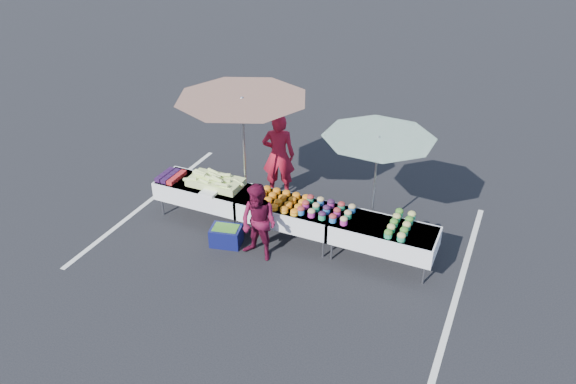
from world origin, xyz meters
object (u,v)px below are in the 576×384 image
at_px(vendor, 279,155).
at_px(storage_bin, 226,235).
at_px(customer, 259,223).
at_px(umbrella_left, 242,109).
at_px(table_right, 383,234).
at_px(umbrella_right, 378,146).
at_px(table_left, 204,191).
at_px(table_center, 288,212).

relative_size(vendor, storage_bin, 2.93).
bearing_deg(vendor, customer, 86.24).
distance_m(umbrella_left, storage_bin, 2.34).
bearing_deg(customer, table_right, 30.02).
bearing_deg(storage_bin, umbrella_right, 18.16).
relative_size(table_right, umbrella_left, 0.74).
relative_size(table_left, table_right, 1.00).
relative_size(vendor, umbrella_right, 0.72).
distance_m(vendor, umbrella_left, 1.70).
xyz_separation_m(table_left, vendor, (0.95, 1.40, 0.34)).
distance_m(table_left, customer, 1.75).
bearing_deg(table_left, table_center, 0.00).
relative_size(table_center, umbrella_left, 0.74).
distance_m(table_right, storage_bin, 2.86).
relative_size(vendor, customer, 1.27).
bearing_deg(vendor, table_center, 101.18).
distance_m(table_left, vendor, 1.73).
height_order(table_left, storage_bin, table_left).
xyz_separation_m(table_center, umbrella_right, (1.38, 0.75, 1.28)).
height_order(table_left, umbrella_right, umbrella_right).
xyz_separation_m(table_center, vendor, (-0.85, 1.40, 0.34)).
height_order(table_center, table_right, same).
relative_size(table_left, umbrella_right, 0.72).
relative_size(table_left, storage_bin, 2.95).
relative_size(customer, storage_bin, 2.31).
height_order(vendor, umbrella_left, umbrella_left).
bearing_deg(umbrella_left, customer, -52.96).
distance_m(table_left, umbrella_right, 3.51).
height_order(table_left, vendor, vendor).
relative_size(umbrella_left, umbrella_right, 0.98).
height_order(customer, umbrella_right, umbrella_right).
height_order(vendor, storage_bin, vendor).
bearing_deg(table_left, customer, -25.41).
distance_m(table_right, customer, 2.16).
relative_size(umbrella_left, storage_bin, 3.98).
bearing_deg(umbrella_left, umbrella_right, 8.15).
bearing_deg(table_left, umbrella_right, 13.33).
relative_size(table_left, vendor, 1.01).
relative_size(table_left, umbrella_left, 0.74).
bearing_deg(umbrella_left, table_right, -7.88).
bearing_deg(table_center, umbrella_right, 28.60).
xyz_separation_m(table_right, customer, (-2.02, -0.75, 0.15)).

